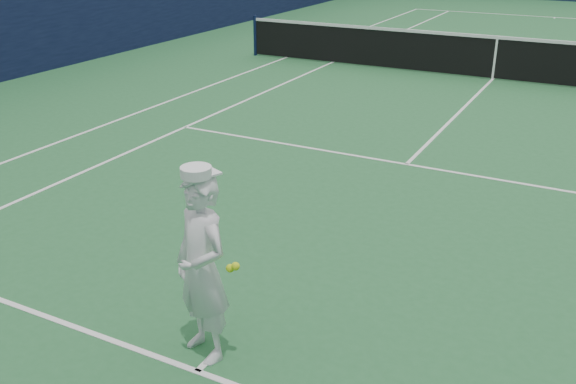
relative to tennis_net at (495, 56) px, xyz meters
The scene contains 4 objects.
ground 0.55m from the tennis_net, ahead, with size 80.00×80.00×0.00m, color #266334.
court_markings 0.55m from the tennis_net, ahead, with size 11.03×23.83×0.01m.
tennis_net is the anchor object (origin of this frame).
tennis_player 11.63m from the tennis_net, 90.39° to the right, with size 0.71×0.69×1.70m.
Camera 1 is at (2.63, -15.31, 3.40)m, focal length 40.00 mm.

